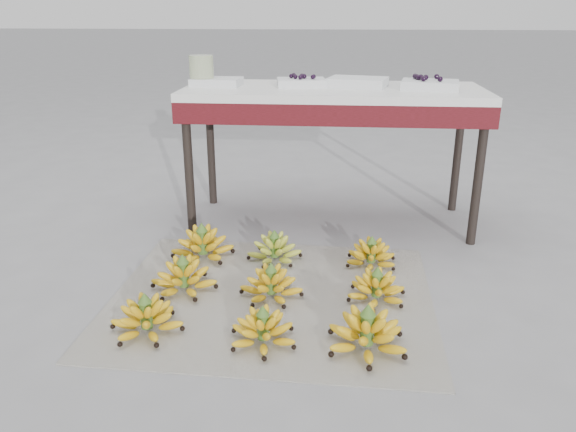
# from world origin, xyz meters

# --- Properties ---
(ground) EXTENTS (60.00, 60.00, 0.00)m
(ground) POSITION_xyz_m (0.00, 0.00, 0.00)
(ground) COLOR slate
(ground) RESTS_ON ground
(newspaper_mat) EXTENTS (1.28, 1.08, 0.01)m
(newspaper_mat) POSITION_xyz_m (-0.09, -0.02, 0.00)
(newspaper_mat) COLOR silver
(newspaper_mat) RESTS_ON ground
(bunch_front_left) EXTENTS (0.31, 0.31, 0.15)m
(bunch_front_left) POSITION_xyz_m (-0.50, -0.31, 0.06)
(bunch_front_left) COLOR gold
(bunch_front_left) RESTS_ON newspaper_mat
(bunch_front_center) EXTENTS (0.31, 0.31, 0.14)m
(bunch_front_center) POSITION_xyz_m (-0.08, -0.34, 0.05)
(bunch_front_center) COLOR gold
(bunch_front_center) RESTS_ON newspaper_mat
(bunch_front_right) EXTENTS (0.31, 0.31, 0.17)m
(bunch_front_right) POSITION_xyz_m (0.27, -0.35, 0.06)
(bunch_front_right) COLOR gold
(bunch_front_right) RESTS_ON newspaper_mat
(bunch_mid_left) EXTENTS (0.30, 0.30, 0.16)m
(bunch_mid_left) POSITION_xyz_m (-0.45, 0.01, 0.06)
(bunch_mid_left) COLOR gold
(bunch_mid_left) RESTS_ON newspaper_mat
(bunch_mid_center) EXTENTS (0.29, 0.29, 0.15)m
(bunch_mid_center) POSITION_xyz_m (-0.09, -0.02, 0.06)
(bunch_mid_center) COLOR gold
(bunch_mid_center) RESTS_ON newspaper_mat
(bunch_mid_right) EXTENTS (0.29, 0.29, 0.14)m
(bunch_mid_right) POSITION_xyz_m (0.32, -0.01, 0.05)
(bunch_mid_right) COLOR gold
(bunch_mid_right) RESTS_ON newspaper_mat
(bunch_back_left) EXTENTS (0.29, 0.29, 0.17)m
(bunch_back_left) POSITION_xyz_m (-0.45, 0.33, 0.06)
(bunch_back_left) COLOR gold
(bunch_back_left) RESTS_ON newspaper_mat
(bunch_back_center) EXTENTS (0.28, 0.28, 0.15)m
(bunch_back_center) POSITION_xyz_m (-0.12, 0.33, 0.06)
(bunch_back_center) COLOR olive
(bunch_back_center) RESTS_ON newspaper_mat
(bunch_back_right) EXTENTS (0.30, 0.30, 0.14)m
(bunch_back_right) POSITION_xyz_m (0.31, 0.31, 0.05)
(bunch_back_right) COLOR gold
(bunch_back_right) RESTS_ON newspaper_mat
(vendor_table) EXTENTS (1.47, 0.59, 0.71)m
(vendor_table) POSITION_xyz_m (0.12, 0.86, 0.63)
(vendor_table) COLOR black
(vendor_table) RESTS_ON ground
(tray_far_left) EXTENTS (0.25, 0.19, 0.04)m
(tray_far_left) POSITION_xyz_m (-0.46, 0.87, 0.73)
(tray_far_left) COLOR silver
(tray_far_left) RESTS_ON vendor_table
(tray_left) EXTENTS (0.26, 0.20, 0.06)m
(tray_left) POSITION_xyz_m (-0.04, 0.89, 0.73)
(tray_left) COLOR silver
(tray_left) RESTS_ON vendor_table
(tray_right) EXTENTS (0.32, 0.26, 0.04)m
(tray_right) POSITION_xyz_m (0.24, 0.89, 0.73)
(tray_right) COLOR silver
(tray_right) RESTS_ON vendor_table
(tray_far_right) EXTENTS (0.30, 0.23, 0.07)m
(tray_far_right) POSITION_xyz_m (0.58, 0.83, 0.73)
(tray_far_right) COLOR silver
(tray_far_right) RESTS_ON vendor_table
(glass_jar) EXTENTS (0.16, 0.16, 0.15)m
(glass_jar) POSITION_xyz_m (-0.53, 0.85, 0.78)
(glass_jar) COLOR #E7F5C3
(glass_jar) RESTS_ON vendor_table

